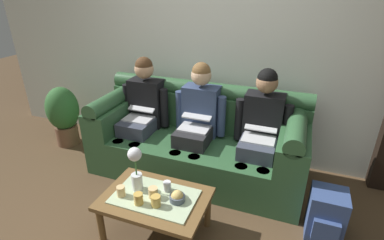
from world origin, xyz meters
TOP-DOWN VIEW (x-y plane):
  - back_wall_patterned at (0.00, 1.70)m, footprint 6.00×0.12m
  - couch at (-0.00, 1.17)m, footprint 2.25×0.88m
  - person_left at (-0.66, 1.17)m, footprint 0.56×0.67m
  - person_middle at (0.00, 1.17)m, footprint 0.56×0.67m
  - person_right at (0.66, 1.17)m, footprint 0.56×0.67m
  - coffee_table at (0.00, 0.15)m, footprint 0.84×0.58m
  - flower_vase at (-0.17, 0.18)m, footprint 0.11×0.11m
  - snack_bowl at (0.19, 0.16)m, footprint 0.12×0.12m
  - cup_near_left at (0.06, 0.05)m, footprint 0.08×0.08m
  - cup_near_right at (-0.01, 0.14)m, footprint 0.08×0.08m
  - cup_far_center at (-0.25, 0.06)m, footprint 0.07×0.07m
  - cup_far_left at (0.06, 0.25)m, footprint 0.06×0.06m
  - cup_far_right at (-0.07, 0.03)m, footprint 0.07×0.07m
  - backpack_right at (1.31, 0.63)m, footprint 0.28×0.32m
  - potted_plant at (-1.80, 1.13)m, footprint 0.40×0.40m

SIDE VIEW (x-z plane):
  - backpack_right at x=1.31m, z-range 0.00..0.43m
  - coffee_table at x=0.00m, z-range 0.14..0.54m
  - couch at x=0.00m, z-range -0.11..0.85m
  - potted_plant at x=-1.80m, z-range 0.04..0.82m
  - snack_bowl at x=0.19m, z-range 0.38..0.48m
  - cup_far_left at x=0.06m, z-range 0.40..0.48m
  - cup_near_right at x=-0.01m, z-range 0.40..0.48m
  - cup_far_center at x=-0.25m, z-range 0.40..0.48m
  - cup_near_left at x=0.06m, z-range 0.40..0.49m
  - cup_far_right at x=-0.07m, z-range 0.40..0.49m
  - flower_vase at x=-0.17m, z-range 0.42..0.81m
  - person_right at x=0.66m, z-range 0.05..1.27m
  - person_left at x=-0.66m, z-range 0.05..1.27m
  - person_middle at x=0.00m, z-range 0.05..1.27m
  - back_wall_patterned at x=0.00m, z-range 0.00..2.90m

